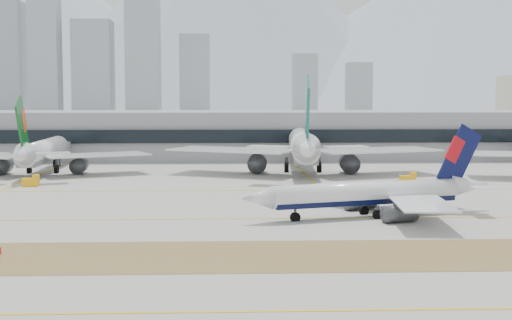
{
  "coord_description": "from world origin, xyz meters",
  "views": [
    {
      "loc": [
        2.08,
        -118.64,
        19.58
      ],
      "look_at": [
        7.36,
        18.0,
        7.5
      ],
      "focal_mm": 50.0,
      "sensor_mm": 36.0,
      "label": 1
    }
  ],
  "objects_px": {
    "taxiing_airliner": "(375,194)",
    "terminal": "(222,134)",
    "widebody_cathay": "(303,147)",
    "widebody_eva": "(42,153)"
  },
  "relations": [
    {
      "from": "widebody_eva",
      "to": "terminal",
      "type": "height_order",
      "value": "widebody_eva"
    },
    {
      "from": "terminal",
      "to": "widebody_cathay",
      "type": "bearing_deg",
      "value": -66.61
    },
    {
      "from": "taxiing_airliner",
      "to": "terminal",
      "type": "relative_size",
      "value": 0.16
    },
    {
      "from": "widebody_cathay",
      "to": "terminal",
      "type": "relative_size",
      "value": 0.25
    },
    {
      "from": "widebody_cathay",
      "to": "terminal",
      "type": "distance_m",
      "value": 54.03
    },
    {
      "from": "widebody_eva",
      "to": "widebody_cathay",
      "type": "xyz_separation_m",
      "value": [
        67.34,
        -0.2,
        1.28
      ]
    },
    {
      "from": "taxiing_airliner",
      "to": "widebody_cathay",
      "type": "distance_m",
      "value": 68.83
    },
    {
      "from": "taxiing_airliner",
      "to": "widebody_eva",
      "type": "height_order",
      "value": "widebody_eva"
    },
    {
      "from": "widebody_eva",
      "to": "terminal",
      "type": "bearing_deg",
      "value": -45.47
    },
    {
      "from": "taxiing_airliner",
      "to": "terminal",
      "type": "distance_m",
      "value": 121.1
    }
  ]
}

